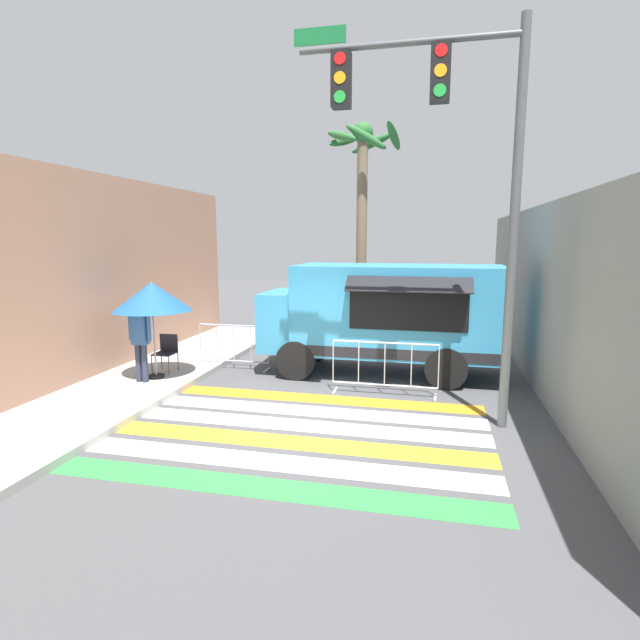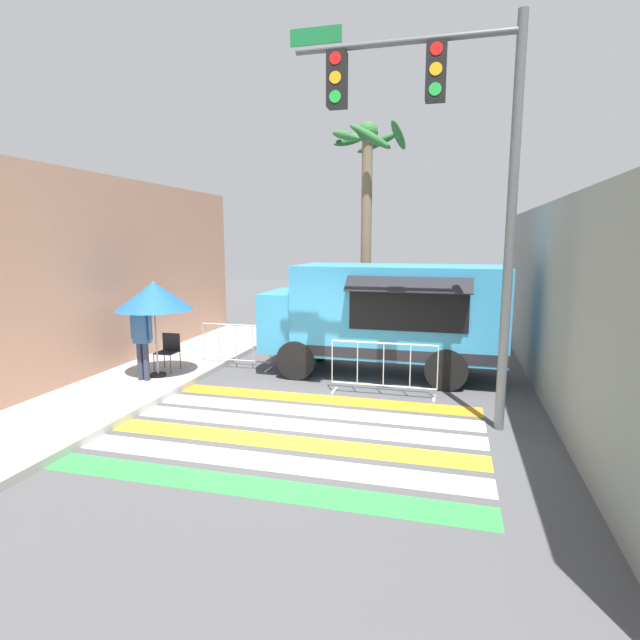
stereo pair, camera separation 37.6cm
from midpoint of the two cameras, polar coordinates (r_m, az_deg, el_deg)
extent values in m
plane|color=#4C4C4F|center=(9.44, -2.28, -10.92)|extent=(60.00, 60.00, 0.00)
cube|color=#A8A59E|center=(11.84, -27.70, -7.43)|extent=(4.40, 16.00, 0.14)
cube|color=tan|center=(11.64, -29.64, 3.70)|extent=(0.25, 16.00, 4.75)
cube|color=gray|center=(11.82, 23.18, 2.38)|extent=(0.20, 16.00, 3.99)
cube|color=green|center=(7.02, -8.51, -18.38)|extent=(6.40, 0.56, 0.01)
cube|color=white|center=(7.66, -6.37, -15.89)|extent=(6.40, 0.56, 0.01)
cube|color=yellow|center=(8.32, -4.60, -13.76)|extent=(6.40, 0.56, 0.01)
cube|color=white|center=(8.99, -3.12, -11.94)|extent=(6.40, 0.56, 0.01)
cube|color=white|center=(9.68, -1.87, -10.37)|extent=(6.40, 0.56, 0.01)
cube|color=orange|center=(10.38, -0.79, -9.01)|extent=(6.40, 0.56, 0.01)
cube|color=#338CBF|center=(11.95, 8.01, 1.19)|extent=(4.81, 2.02, 2.09)
cube|color=#338CBF|center=(12.43, -3.15, -0.01)|extent=(1.70, 1.86, 1.41)
cube|color=#1E232D|center=(12.62, -6.65, 1.70)|extent=(0.06, 1.62, 0.54)
cube|color=black|center=(10.89, 9.04, 1.23)|extent=(2.55, 0.03, 0.94)
cube|color=black|center=(10.63, 9.04, 4.03)|extent=(2.65, 0.43, 0.31)
cube|color=black|center=(11.11, 7.45, -3.95)|extent=(4.81, 0.01, 0.24)
cylinder|color=black|center=(11.67, -3.70, -4.62)|extent=(0.92, 0.22, 0.92)
cylinder|color=black|center=(13.42, -1.44, -2.79)|extent=(0.92, 0.22, 0.92)
cylinder|color=black|center=(11.21, 13.26, -5.43)|extent=(0.92, 0.22, 0.92)
cylinder|color=black|center=(13.03, 13.23, -3.40)|extent=(0.92, 0.22, 0.92)
cylinder|color=#515456|center=(8.87, 20.11, 9.38)|extent=(0.16, 0.16, 6.72)
cylinder|color=#515456|center=(9.38, 8.67, 28.83)|extent=(3.63, 0.11, 0.11)
cube|color=black|center=(9.17, 12.34, 25.86)|extent=(0.32, 0.28, 0.90)
cylinder|color=red|center=(9.13, 12.40, 27.91)|extent=(0.20, 0.02, 0.20)
cylinder|color=#F2A519|center=(9.03, 12.33, 26.12)|extent=(0.20, 0.02, 0.20)
cylinder|color=green|center=(8.95, 12.26, 24.28)|extent=(0.20, 0.02, 0.20)
cube|color=black|center=(9.34, 1.17, 25.72)|extent=(0.32, 0.28, 0.90)
cylinder|color=red|center=(9.30, 0.98, 27.73)|extent=(0.20, 0.02, 0.20)
cylinder|color=#F2A519|center=(9.21, 0.98, 25.97)|extent=(0.20, 0.02, 0.20)
cylinder|color=green|center=(9.13, 0.97, 24.16)|extent=(0.20, 0.02, 0.20)
cube|color=#197238|center=(9.67, -1.31, 29.71)|extent=(0.90, 0.02, 0.28)
cylinder|color=black|center=(12.05, -19.05, -6.10)|extent=(0.36, 0.36, 0.06)
cylinder|color=#B2B2B7|center=(11.82, -19.32, -1.14)|extent=(0.04, 0.04, 2.18)
cone|color=#1E59A5|center=(11.71, -19.51, 2.56)|extent=(1.71, 1.71, 0.64)
cylinder|color=#4C4C51|center=(12.36, -19.50, -4.85)|extent=(0.02, 0.02, 0.43)
cylinder|color=#4C4C51|center=(12.13, -17.76, -5.01)|extent=(0.02, 0.02, 0.43)
cylinder|color=#4C4C51|center=(12.71, -18.46, -4.41)|extent=(0.02, 0.02, 0.43)
cylinder|color=#4C4C51|center=(12.50, -16.75, -4.56)|extent=(0.02, 0.02, 0.43)
cube|color=black|center=(12.37, -18.17, -3.66)|extent=(0.46, 0.46, 0.03)
cube|color=black|center=(12.51, -17.72, -2.47)|extent=(0.46, 0.03, 0.41)
cylinder|color=#2D3347|center=(11.75, -20.89, -4.61)|extent=(0.13, 0.13, 0.84)
cylinder|color=#2D3347|center=(11.67, -20.28, -4.67)|extent=(0.13, 0.13, 0.84)
cube|color=#33598C|center=(11.56, -20.80, -0.97)|extent=(0.34, 0.20, 0.68)
cylinder|color=#33598C|center=(11.68, -21.71, -0.76)|extent=(0.09, 0.09, 0.58)
cylinder|color=#33598C|center=(11.44, -19.89, -0.85)|extent=(0.09, 0.09, 0.58)
sphere|color=brown|center=(11.49, -20.94, 1.43)|extent=(0.24, 0.24, 0.24)
cylinder|color=#B7BABF|center=(10.46, 6.44, -2.62)|extent=(2.21, 0.04, 0.04)
cylinder|color=#B7BABF|center=(10.68, 6.35, -7.41)|extent=(2.21, 0.04, 0.04)
cylinder|color=#B7BABF|center=(10.73, 0.50, -4.75)|extent=(0.02, 0.02, 0.91)
cylinder|color=#B7BABF|center=(10.63, 3.42, -4.90)|extent=(0.02, 0.02, 0.91)
cylinder|color=#B7BABF|center=(10.56, 6.39, -5.04)|extent=(0.02, 0.02, 0.91)
cylinder|color=#B7BABF|center=(10.51, 9.40, -5.17)|extent=(0.02, 0.02, 0.91)
cylinder|color=#B7BABF|center=(10.50, 12.42, -5.28)|extent=(0.02, 0.02, 0.91)
cube|color=#B7BABF|center=(10.89, 0.76, -8.06)|extent=(0.06, 0.44, 0.03)
cube|color=#B7BABF|center=(10.68, 12.03, -8.63)|extent=(0.06, 0.44, 0.03)
cylinder|color=#B7BABF|center=(12.71, -10.70, -0.62)|extent=(1.83, 0.04, 0.04)
cylinder|color=#B7BABF|center=(12.89, -10.58, -4.62)|extent=(1.83, 0.04, 0.04)
cylinder|color=#B7BABF|center=(13.18, -14.31, -2.42)|extent=(0.02, 0.02, 0.91)
cylinder|color=#B7BABF|center=(12.98, -12.50, -2.53)|extent=(0.02, 0.02, 0.91)
cylinder|color=#B7BABF|center=(12.79, -10.64, -2.64)|extent=(0.02, 0.02, 0.91)
cylinder|color=#B7BABF|center=(12.62, -8.73, -2.75)|extent=(0.02, 0.02, 0.91)
cylinder|color=#B7BABF|center=(12.46, -6.77, -2.86)|extent=(0.02, 0.02, 0.91)
cube|color=#B7BABF|center=(13.30, -14.01, -5.15)|extent=(0.06, 0.44, 0.03)
cube|color=#B7BABF|center=(12.62, -6.93, -5.71)|extent=(0.06, 0.44, 0.03)
cylinder|color=#7A664C|center=(15.06, 4.03, 8.49)|extent=(0.31, 0.31, 6.14)
sphere|color=#2D6B33|center=(15.36, 4.18, 20.58)|extent=(0.60, 0.60, 0.60)
ellipsoid|color=#2D6B33|center=(15.14, 7.69, 20.12)|extent=(0.40, 1.81, 0.68)
ellipsoid|color=#2D6B33|center=(15.96, 5.29, 19.48)|extent=(1.43, 0.62, 0.67)
ellipsoid|color=#2D6B33|center=(15.74, 1.97, 19.75)|extent=(0.85, 1.37, 0.59)
ellipsoid|color=#2D6B33|center=(14.94, 1.68, 20.31)|extent=(1.19, 1.25, 0.63)
ellipsoid|color=#2D6B33|center=(14.69, 4.53, 20.13)|extent=(1.26, 0.58, 0.82)
camera|label=1|loc=(0.19, -90.96, -0.15)|focal=28.00mm
camera|label=2|loc=(0.19, 89.04, 0.15)|focal=28.00mm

